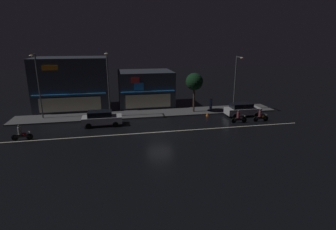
{
  "coord_description": "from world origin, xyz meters",
  "views": [
    {
      "loc": [
        -4.28,
        -25.4,
        9.08
      ],
      "look_at": [
        1.4,
        2.62,
        1.04
      ],
      "focal_mm": 28.1,
      "sensor_mm": 36.0,
      "label": 1
    }
  ],
  "objects": [
    {
      "name": "ground_plane",
      "position": [
        0.0,
        0.0,
        0.0
      ],
      "size": [
        140.0,
        140.0,
        0.0
      ],
      "primitive_type": "plane",
      "color": "black"
    },
    {
      "name": "lane_divider_stripe",
      "position": [
        0.0,
        0.0,
        0.01
      ],
      "size": [
        31.69,
        0.16,
        0.01
      ],
      "primitive_type": "cube",
      "color": "beige",
      "rests_on": "ground"
    },
    {
      "name": "sidewalk_far",
      "position": [
        0.0,
        7.2,
        0.07
      ],
      "size": [
        33.36,
        3.7,
        0.14
      ],
      "primitive_type": "cube",
      "color": "#4C4C4F",
      "rests_on": "ground"
    },
    {
      "name": "storefront_left_block",
      "position": [
        -10.01,
        12.2,
        3.51
      ],
      "size": [
        9.44,
        6.44,
        7.03
      ],
      "color": "#2D333D",
      "rests_on": "ground"
    },
    {
      "name": "storefront_center_block",
      "position": [
        -0.0,
        12.14,
        2.5
      ],
      "size": [
        7.61,
        6.35,
        5.0
      ],
      "color": "#2D333D",
      "rests_on": "ground"
    },
    {
      "name": "streetlamp_west",
      "position": [
        -13.05,
        7.29,
        4.6
      ],
      "size": [
        0.44,
        1.64,
        7.61
      ],
      "color": "#47494C",
      "rests_on": "sidewalk_far"
    },
    {
      "name": "streetlamp_mid",
      "position": [
        -5.07,
        6.4,
        4.68
      ],
      "size": [
        0.44,
        1.64,
        7.77
      ],
      "color": "#47494C",
      "rests_on": "sidewalk_far"
    },
    {
      "name": "streetlamp_east",
      "position": [
        11.28,
        6.49,
        4.34
      ],
      "size": [
        0.44,
        1.64,
        7.12
      ],
      "color": "#47494C",
      "rests_on": "sidewalk_far"
    },
    {
      "name": "pedestrian_on_sidewalk",
      "position": [
        8.07,
        6.79,
        0.99
      ],
      "size": [
        0.35,
        0.35,
        1.83
      ],
      "rotation": [
        0.0,
        0.0,
        5.16
      ],
      "color": "#334766",
      "rests_on": "sidewalk_far"
    },
    {
      "name": "street_tree",
      "position": [
        5.67,
        6.72,
        4.07
      ],
      "size": [
        2.22,
        2.22,
        5.07
      ],
      "color": "#473323",
      "rests_on": "sidewalk_far"
    },
    {
      "name": "parked_car_near_kerb",
      "position": [
        -5.96,
        3.46,
        0.87
      ],
      "size": [
        4.3,
        1.98,
        1.67
      ],
      "color": "silver",
      "rests_on": "ground"
    },
    {
      "name": "parked_car_trailing",
      "position": [
        11.14,
        3.91,
        0.87
      ],
      "size": [
        4.3,
        1.98,
        1.67
      ],
      "color": "silver",
      "rests_on": "ground"
    },
    {
      "name": "motorcycle_lead",
      "position": [
        -13.26,
        0.35,
        0.63
      ],
      "size": [
        1.9,
        0.6,
        1.52
      ],
      "rotation": [
        0.0,
        0.0,
        0.14
      ],
      "color": "black",
      "rests_on": "ground"
    },
    {
      "name": "motorcycle_following",
      "position": [
        12.21,
        1.39,
        0.63
      ],
      "size": [
        1.9,
        0.6,
        1.52
      ],
      "rotation": [
        0.0,
        0.0,
        -0.05
      ],
      "color": "black",
      "rests_on": "ground"
    },
    {
      "name": "motorcycle_opposite_lane",
      "position": [
        9.46,
        1.37,
        0.63
      ],
      "size": [
        1.9,
        0.6,
        1.52
      ],
      "rotation": [
        0.0,
        0.0,
        -0.07
      ],
      "color": "black",
      "rests_on": "ground"
    },
    {
      "name": "traffic_cone",
      "position": [
        6.91,
        4.82,
        0.28
      ],
      "size": [
        0.36,
        0.36,
        0.55
      ],
      "primitive_type": "cone",
      "color": "orange",
      "rests_on": "ground"
    }
  ]
}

